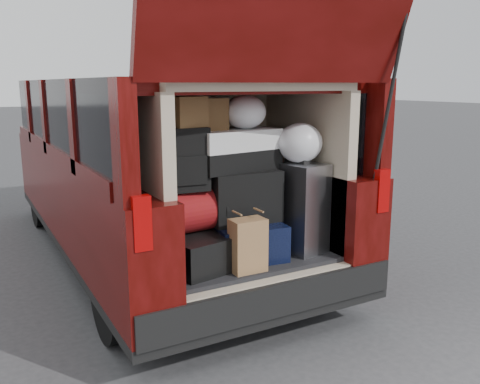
% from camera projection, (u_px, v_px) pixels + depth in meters
% --- Properties ---
extents(ground, '(80.00, 80.00, 0.00)m').
position_uv_depth(ground, '(249.00, 335.00, 3.60)').
color(ground, '#343437').
rests_on(ground, ground).
extents(minivan, '(1.90, 5.35, 2.77)m').
position_uv_depth(minivan, '(155.00, 170.00, 4.99)').
color(minivan, black).
rests_on(minivan, ground).
extents(load_floor, '(1.24, 1.05, 0.55)m').
position_uv_depth(load_floor, '(231.00, 285.00, 3.77)').
color(load_floor, black).
rests_on(load_floor, ground).
extents(black_hardshell, '(0.52, 0.64, 0.23)m').
position_uv_depth(black_hardshell, '(193.00, 249.00, 3.38)').
color(black_hardshell, black).
rests_on(black_hardshell, load_floor).
extents(navy_hardshell, '(0.54, 0.63, 0.25)m').
position_uv_depth(navy_hardshell, '(243.00, 237.00, 3.60)').
color(navy_hardshell, black).
rests_on(navy_hardshell, load_floor).
extents(silver_roller, '(0.34, 0.47, 0.64)m').
position_uv_depth(silver_roller, '(296.00, 206.00, 3.69)').
color(silver_roller, silver).
rests_on(silver_roller, load_floor).
extents(kraft_bag, '(0.23, 0.15, 0.35)m').
position_uv_depth(kraft_bag, '(248.00, 245.00, 3.27)').
color(kraft_bag, '#956543').
rests_on(kraft_bag, load_floor).
extents(red_duffel, '(0.47, 0.33, 0.29)m').
position_uv_depth(red_duffel, '(194.00, 210.00, 3.37)').
color(red_duffel, maroon).
rests_on(red_duffel, black_hardshell).
extents(black_soft_case, '(0.51, 0.32, 0.36)m').
position_uv_depth(black_soft_case, '(242.00, 196.00, 3.53)').
color(black_soft_case, black).
rests_on(black_soft_case, navy_hardshell).
extents(backpack, '(0.30, 0.20, 0.41)m').
position_uv_depth(backpack, '(185.00, 159.00, 3.25)').
color(backpack, black).
rests_on(backpack, red_duffel).
extents(twotone_duffel, '(0.67, 0.42, 0.28)m').
position_uv_depth(twotone_duffel, '(234.00, 150.00, 3.50)').
color(twotone_duffel, silver).
rests_on(twotone_duffel, black_soft_case).
extents(grocery_sack_lower, '(0.24, 0.20, 0.19)m').
position_uv_depth(grocery_sack_lower, '(187.00, 112.00, 3.22)').
color(grocery_sack_lower, brown).
rests_on(grocery_sack_lower, backpack).
extents(grocery_sack_upper, '(0.23, 0.20, 0.21)m').
position_uv_depth(grocery_sack_upper, '(209.00, 114.00, 3.40)').
color(grocery_sack_upper, brown).
rests_on(grocery_sack_upper, twotone_duffel).
extents(plastic_bag_center, '(0.30, 0.28, 0.23)m').
position_uv_depth(plastic_bag_center, '(245.00, 112.00, 3.48)').
color(plastic_bag_center, white).
rests_on(plastic_bag_center, twotone_duffel).
extents(plastic_bag_right, '(0.34, 0.32, 0.28)m').
position_uv_depth(plastic_bag_right, '(300.00, 143.00, 3.59)').
color(plastic_bag_right, white).
rests_on(plastic_bag_right, silver_roller).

